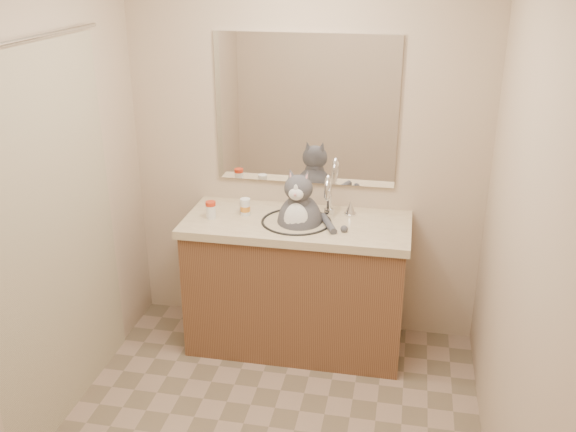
{
  "coord_description": "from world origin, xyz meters",
  "views": [
    {
      "loc": [
        0.62,
        -2.48,
        2.31
      ],
      "look_at": [
        0.01,
        0.65,
        1.01
      ],
      "focal_mm": 40.0,
      "sensor_mm": 36.0,
      "label": 1
    }
  ],
  "objects_px": {
    "cat": "(300,220)",
    "pill_bottle_orange": "(245,207)",
    "grey_canister": "(243,207)",
    "pill_bottle_redcap": "(211,210)"
  },
  "relations": [
    {
      "from": "pill_bottle_orange",
      "to": "cat",
      "type": "bearing_deg",
      "value": -8.01
    },
    {
      "from": "cat",
      "to": "pill_bottle_orange",
      "type": "bearing_deg",
      "value": 174.35
    },
    {
      "from": "pill_bottle_redcap",
      "to": "pill_bottle_orange",
      "type": "height_order",
      "value": "pill_bottle_redcap"
    },
    {
      "from": "pill_bottle_orange",
      "to": "grey_canister",
      "type": "bearing_deg",
      "value": 123.76
    },
    {
      "from": "cat",
      "to": "pill_bottle_redcap",
      "type": "relative_size",
      "value": 5.13
    },
    {
      "from": "pill_bottle_redcap",
      "to": "pill_bottle_orange",
      "type": "relative_size",
      "value": 1.01
    },
    {
      "from": "pill_bottle_redcap",
      "to": "pill_bottle_orange",
      "type": "distance_m",
      "value": 0.21
    },
    {
      "from": "cat",
      "to": "grey_canister",
      "type": "relative_size",
      "value": 7.4
    },
    {
      "from": "cat",
      "to": "pill_bottle_orange",
      "type": "distance_m",
      "value": 0.35
    },
    {
      "from": "cat",
      "to": "pill_bottle_redcap",
      "type": "bearing_deg",
      "value": -173.19
    }
  ]
}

